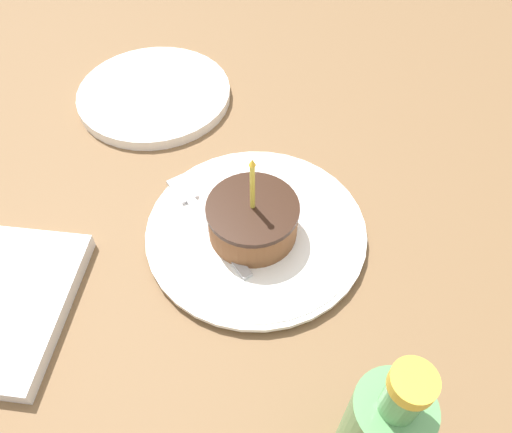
{
  "coord_description": "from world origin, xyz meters",
  "views": [
    {
      "loc": [
        0.07,
        -0.37,
        0.5
      ],
      "look_at": [
        0.02,
        -0.0,
        0.04
      ],
      "focal_mm": 35.0,
      "sensor_mm": 36.0,
      "label": 1
    }
  ],
  "objects_px": {
    "side_plate": "(154,95)",
    "bottle": "(379,433)",
    "plate": "(256,232)",
    "cake_slice": "(253,219)",
    "fork": "(203,217)"
  },
  "relations": [
    {
      "from": "side_plate",
      "to": "bottle",
      "type": "bearing_deg",
      "value": -56.77
    },
    {
      "from": "plate",
      "to": "cake_slice",
      "type": "relative_size",
      "value": 2.19
    },
    {
      "from": "fork",
      "to": "side_plate",
      "type": "xyz_separation_m",
      "value": [
        -0.12,
        0.24,
        -0.01
      ]
    },
    {
      "from": "plate",
      "to": "side_plate",
      "type": "bearing_deg",
      "value": 127.72
    },
    {
      "from": "side_plate",
      "to": "cake_slice",
      "type": "bearing_deg",
      "value": -53.3
    },
    {
      "from": "fork",
      "to": "side_plate",
      "type": "relative_size",
      "value": 0.63
    },
    {
      "from": "plate",
      "to": "fork",
      "type": "bearing_deg",
      "value": 172.83
    },
    {
      "from": "cake_slice",
      "to": "fork",
      "type": "xyz_separation_m",
      "value": [
        -0.06,
        0.01,
        -0.02
      ]
    },
    {
      "from": "cake_slice",
      "to": "bottle",
      "type": "relative_size",
      "value": 0.62
    },
    {
      "from": "fork",
      "to": "bottle",
      "type": "distance_m",
      "value": 0.32
    },
    {
      "from": "bottle",
      "to": "side_plate",
      "type": "bearing_deg",
      "value": 123.23
    },
    {
      "from": "bottle",
      "to": "plate",
      "type": "bearing_deg",
      "value": 118.11
    },
    {
      "from": "fork",
      "to": "bottle",
      "type": "xyz_separation_m",
      "value": [
        0.2,
        -0.25,
        0.06
      ]
    },
    {
      "from": "plate",
      "to": "side_plate",
      "type": "height_order",
      "value": "side_plate"
    },
    {
      "from": "side_plate",
      "to": "plate",
      "type": "bearing_deg",
      "value": -52.28
    }
  ]
}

